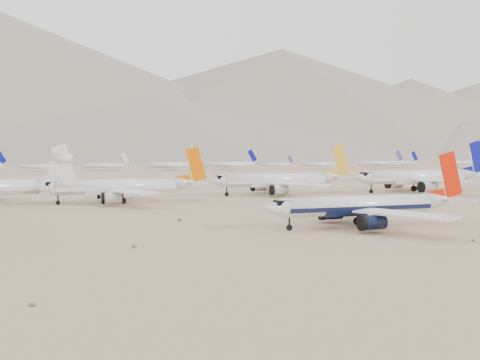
% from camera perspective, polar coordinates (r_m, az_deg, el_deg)
% --- Properties ---
extents(ground, '(7000.00, 7000.00, 0.00)m').
position_cam_1_polar(ground, '(114.66, 10.18, -4.58)').
color(ground, '#856A4D').
rests_on(ground, ground).
extents(main_airliner, '(43.40, 42.39, 15.31)m').
position_cam_1_polar(main_airliner, '(110.71, 13.45, -2.69)').
color(main_airliner, silver).
rests_on(main_airliner, ground).
extents(row2_navy_widebody, '(55.36, 54.14, 19.70)m').
position_cam_1_polar(row2_navy_widebody, '(212.53, 18.79, 0.27)').
color(row2_navy_widebody, silver).
rests_on(row2_navy_widebody, ground).
extents(row2_gold_tail, '(50.71, 49.59, 18.06)m').
position_cam_1_polar(row2_gold_tail, '(188.36, 4.38, -0.05)').
color(row2_gold_tail, silver).
rests_on(row2_gold_tail, ground).
extents(row2_orange_tail, '(46.97, 45.95, 16.75)m').
position_cam_1_polar(row2_orange_tail, '(161.58, -12.30, -0.73)').
color(row2_orange_tail, silver).
rests_on(row2_orange_tail, ground).
extents(distant_storage_row, '(668.57, 59.37, 15.09)m').
position_cam_1_polar(distant_storage_row, '(449.68, -3.54, 1.64)').
color(distant_storage_row, silver).
rests_on(distant_storage_row, ground).
extents(mountain_range, '(7354.00, 3024.00, 470.00)m').
position_cam_1_polar(mountain_range, '(1760.64, -14.78, 8.62)').
color(mountain_range, slate).
rests_on(mountain_range, ground).
extents(foothills, '(4637.50, 1395.00, 155.00)m').
position_cam_1_polar(foothills, '(1334.09, 7.12, 5.22)').
color(foothills, slate).
rests_on(foothills, ground).
extents(desert_scrub, '(247.37, 121.67, 0.63)m').
position_cam_1_polar(desert_scrub, '(86.46, 12.27, -6.89)').
color(desert_scrub, brown).
rests_on(desert_scrub, ground).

